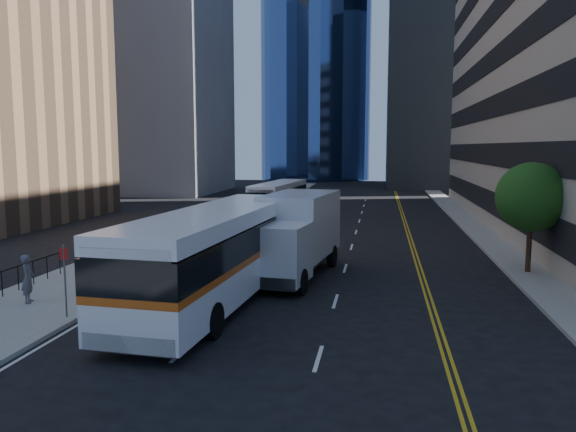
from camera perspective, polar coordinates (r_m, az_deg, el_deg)
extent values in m
plane|color=black|center=(20.18, 2.94, -10.09)|extent=(160.00, 160.00, 0.00)
cube|color=gray|center=(46.32, -6.52, -0.28)|extent=(5.00, 90.00, 0.15)
cube|color=gray|center=(45.08, 18.07, -0.79)|extent=(2.00, 90.00, 0.15)
cube|color=gray|center=(78.15, -13.91, 15.34)|extent=(18.00, 18.00, 35.00)
cylinder|color=#332114|center=(28.41, 23.26, -3.04)|extent=(0.24, 0.24, 2.20)
sphere|color=#193F12|center=(28.12, 23.50, 1.78)|extent=(3.20, 3.20, 3.20)
cube|color=white|center=(21.98, -7.11, -5.92)|extent=(3.98, 13.97, 1.26)
cube|color=#CB5413|center=(21.82, -7.14, -4.00)|extent=(4.00, 13.99, 0.25)
cube|color=black|center=(21.71, -7.16, -2.37)|extent=(4.00, 13.99, 1.03)
cube|color=white|center=(21.59, -7.20, -0.11)|extent=(3.98, 13.97, 0.57)
cylinder|color=black|center=(19.03, -15.49, -9.61)|extent=(0.43, 1.17, 1.15)
cylinder|color=black|center=(17.89, -7.64, -10.48)|extent=(0.43, 1.17, 1.15)
cylinder|color=black|center=(25.91, -7.08, -4.97)|extent=(0.43, 1.17, 1.15)
cylinder|color=black|center=(25.09, -1.17, -5.31)|extent=(0.43, 1.17, 1.15)
cube|color=white|center=(49.05, -0.92, 1.06)|extent=(3.34, 11.26, 1.02)
cube|color=red|center=(48.99, -0.92, 1.76)|extent=(3.36, 11.28, 0.20)
cube|color=black|center=(48.95, -0.92, 2.35)|extent=(3.36, 11.28, 0.83)
cube|color=white|center=(48.90, -0.92, 3.16)|extent=(3.34, 11.26, 0.46)
cylinder|color=black|center=(46.22, -3.29, 0.22)|extent=(0.36, 0.94, 0.92)
cylinder|color=black|center=(45.62, -0.70, 0.14)|extent=(0.36, 0.94, 0.92)
cylinder|color=black|center=(52.21, -1.21, 1.02)|extent=(0.36, 0.94, 0.92)
cylinder|color=black|center=(51.68, 1.10, 0.95)|extent=(0.36, 0.94, 0.92)
cube|color=silver|center=(23.08, -1.45, -3.73)|extent=(3.01, 2.82, 2.36)
cube|color=black|center=(22.01, -2.34, -3.07)|extent=(2.48, 0.40, 1.24)
cube|color=silver|center=(26.68, 1.26, -0.80)|extent=(3.41, 5.71, 2.92)
cube|color=black|center=(25.80, 0.49, -4.87)|extent=(3.09, 7.63, 0.28)
cylinder|color=black|center=(23.52, -4.47, -6.26)|extent=(0.46, 1.11, 1.08)
cylinder|color=black|center=(22.75, 1.33, -6.70)|extent=(0.46, 1.11, 1.08)
cylinder|color=black|center=(28.70, -0.30, -3.81)|extent=(0.46, 1.11, 1.08)
cylinder|color=black|center=(28.07, 4.49, -4.08)|extent=(0.46, 1.11, 1.08)
imported|color=#505157|center=(23.15, -24.92, -5.79)|extent=(0.66, 0.78, 1.83)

